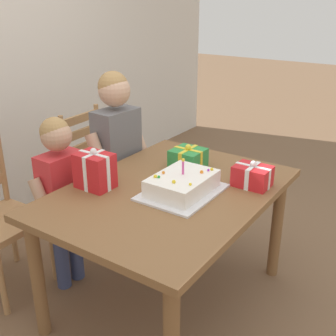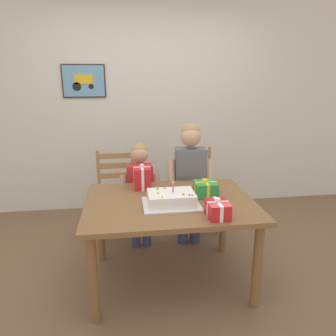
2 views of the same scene
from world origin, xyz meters
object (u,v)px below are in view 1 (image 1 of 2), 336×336
gift_box_corner_small (188,159)px  child_younger (62,188)px  dining_table (169,205)px  gift_box_red_large (95,171)px  child_older (117,146)px  chair_right (98,171)px  birthday_cake (183,184)px  gift_box_beside_cake (252,176)px

gift_box_corner_small → child_younger: 0.76m
dining_table → gift_box_corner_small: bearing=13.6°
gift_box_red_large → child_older: child_older is taller
gift_box_corner_small → child_older: (-0.02, 0.54, -0.02)m
chair_right → birthday_cake: bearing=-112.9°
dining_table → gift_box_beside_cake: gift_box_beside_cake is taller
birthday_cake → gift_box_red_large: size_ratio=1.94×
gift_box_beside_cake → child_younger: bearing=117.5°
child_younger → gift_box_corner_small: bearing=-46.1°
child_older → gift_box_red_large: bearing=-151.5°
dining_table → gift_box_red_large: 0.44m
dining_table → gift_box_beside_cake: size_ratio=6.81×
gift_box_red_large → child_younger: child_younger is taller
dining_table → gift_box_corner_small: size_ratio=7.23×
gift_box_beside_cake → gift_box_corner_small: size_ratio=1.06×
dining_table → gift_box_beside_cake: 0.48m
gift_box_beside_cake → gift_box_corner_small: bearing=87.4°
gift_box_beside_cake → gift_box_corner_small: (0.02, 0.42, 0.00)m
dining_table → child_older: bearing=64.4°
dining_table → birthday_cake: (0.00, -0.08, 0.14)m
child_older → child_younger: 0.51m
child_older → child_younger: bearing=180.0°
dining_table → child_younger: size_ratio=1.25×
birthday_cake → gift_box_red_large: 0.48m
birthday_cake → child_younger: (-0.21, 0.70, -0.12)m
dining_table → chair_right: (0.44, 0.94, -0.17)m
gift_box_red_large → gift_box_beside_cake: bearing=-54.6°
chair_right → dining_table: bearing=-114.9°
dining_table → gift_box_beside_cake: (0.30, -0.35, 0.15)m
dining_table → gift_box_corner_small: (0.31, 0.08, 0.15)m
gift_box_corner_small → child_younger: bearing=133.9°
child_older → gift_box_beside_cake: bearing=-90.0°
dining_table → chair_right: 1.05m
birthday_cake → chair_right: bearing=67.1°
birthday_cake → chair_right: (0.43, 1.03, -0.31)m
birthday_cake → child_older: (0.29, 0.70, -0.01)m
birthday_cake → gift_box_corner_small: birthday_cake is taller
gift_box_red_large → child_older: bearing=28.5°
child_older → child_younger: child_older is taller
dining_table → child_older: size_ratio=1.07×
child_younger → gift_box_red_large: bearing=-88.4°
birthday_cake → gift_box_beside_cake: size_ratio=2.21×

